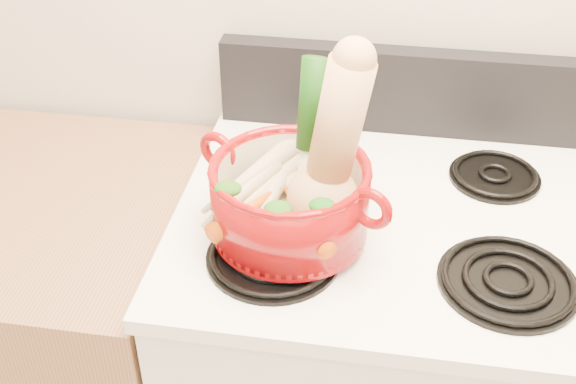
# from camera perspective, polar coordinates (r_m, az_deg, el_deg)

# --- Properties ---
(cooktop) EXTENTS (0.78, 0.67, 0.03)m
(cooktop) POSITION_cam_1_polar(r_m,az_deg,el_deg) (1.33, 8.17, -2.13)
(cooktop) COLOR white
(cooktop) RESTS_ON stove_body
(control_backsplash) EXTENTS (0.76, 0.05, 0.18)m
(control_backsplash) POSITION_cam_1_polar(r_m,az_deg,el_deg) (1.53, 9.01, 7.89)
(control_backsplash) COLOR black
(control_backsplash) RESTS_ON cooktop
(burner_front_left) EXTENTS (0.22, 0.22, 0.02)m
(burner_front_left) POSITION_cam_1_polar(r_m,az_deg,el_deg) (1.20, -1.18, -4.99)
(burner_front_left) COLOR black
(burner_front_left) RESTS_ON cooktop
(burner_front_right) EXTENTS (0.22, 0.22, 0.02)m
(burner_front_right) POSITION_cam_1_polar(r_m,az_deg,el_deg) (1.21, 16.98, -6.67)
(burner_front_right) COLOR black
(burner_front_right) RESTS_ON cooktop
(burner_back_left) EXTENTS (0.17, 0.17, 0.02)m
(burner_back_left) POSITION_cam_1_polar(r_m,az_deg,el_deg) (1.44, 0.94, 2.75)
(burner_back_left) COLOR black
(burner_back_left) RESTS_ON cooktop
(burner_back_right) EXTENTS (0.17, 0.17, 0.02)m
(burner_back_right) POSITION_cam_1_polar(r_m,az_deg,el_deg) (1.44, 16.03, 1.32)
(burner_back_right) COLOR black
(burner_back_right) RESTS_ON cooktop
(dutch_oven) EXTENTS (0.35, 0.35, 0.13)m
(dutch_oven) POSITION_cam_1_polar(r_m,az_deg,el_deg) (1.20, 0.15, -0.62)
(dutch_oven) COLOR maroon
(dutch_oven) RESTS_ON burner_front_left
(pot_handle_left) EXTENTS (0.07, 0.05, 0.07)m
(pot_handle_left) POSITION_cam_1_polar(r_m,az_deg,el_deg) (1.25, -5.58, 3.27)
(pot_handle_left) COLOR maroon
(pot_handle_left) RESTS_ON dutch_oven
(pot_handle_right) EXTENTS (0.07, 0.05, 0.07)m
(pot_handle_right) POSITION_cam_1_polar(r_m,az_deg,el_deg) (1.11, 6.57, -1.30)
(pot_handle_right) COLOR maroon
(pot_handle_right) RESTS_ON dutch_oven
(squash) EXTENTS (0.21, 0.18, 0.32)m
(squash) POSITION_cam_1_polar(r_m,az_deg,el_deg) (1.12, 2.93, 3.63)
(squash) COLOR tan
(squash) RESTS_ON dutch_oven
(leek) EXTENTS (0.06, 0.10, 0.28)m
(leek) POSITION_cam_1_polar(r_m,az_deg,el_deg) (1.17, 1.74, 4.39)
(leek) COLOR white
(leek) RESTS_ON dutch_oven
(ginger) EXTENTS (0.09, 0.07, 0.04)m
(ginger) POSITION_cam_1_polar(r_m,az_deg,el_deg) (1.26, 1.13, 0.60)
(ginger) COLOR tan
(ginger) RESTS_ON dutch_oven
(parsnip_0) EXTENTS (0.08, 0.25, 0.07)m
(parsnip_0) POSITION_cam_1_polar(r_m,az_deg,el_deg) (1.23, -1.12, 0.12)
(parsnip_0) COLOR beige
(parsnip_0) RESTS_ON dutch_oven
(parsnip_1) EXTENTS (0.14, 0.20, 0.06)m
(parsnip_1) POSITION_cam_1_polar(r_m,az_deg,el_deg) (1.23, -2.13, 0.13)
(parsnip_1) COLOR #ECE4C0
(parsnip_1) RESTS_ON dutch_oven
(parsnip_2) EXTENTS (0.08, 0.20, 0.06)m
(parsnip_2) POSITION_cam_1_polar(r_m,az_deg,el_deg) (1.25, -0.68, 0.83)
(parsnip_2) COLOR beige
(parsnip_2) RESTS_ON dutch_oven
(parsnip_3) EXTENTS (0.13, 0.18, 0.06)m
(parsnip_3) POSITION_cam_1_polar(r_m,az_deg,el_deg) (1.21, -3.85, -0.05)
(parsnip_3) COLOR beige
(parsnip_3) RESTS_ON dutch_oven
(parsnip_4) EXTENTS (0.14, 0.18, 0.05)m
(parsnip_4) POSITION_cam_1_polar(r_m,az_deg,el_deg) (1.26, -2.11, 1.67)
(parsnip_4) COLOR beige
(parsnip_4) RESTS_ON dutch_oven
(parsnip_5) EXTENTS (0.17, 0.23, 0.07)m
(parsnip_5) POSITION_cam_1_polar(r_m,az_deg,el_deg) (1.23, -2.67, 1.57)
(parsnip_5) COLOR beige
(parsnip_5) RESTS_ON dutch_oven
(carrot_0) EXTENTS (0.05, 0.18, 0.05)m
(carrot_0) POSITION_cam_1_polar(r_m,az_deg,el_deg) (1.17, 0.13, -2.56)
(carrot_0) COLOR #BB5809
(carrot_0) RESTS_ON dutch_oven
(carrot_1) EXTENTS (0.12, 0.15, 0.05)m
(carrot_1) POSITION_cam_1_polar(r_m,az_deg,el_deg) (1.19, -3.28, -1.62)
(carrot_1) COLOR orange
(carrot_1) RESTS_ON dutch_oven
(carrot_2) EXTENTS (0.12, 0.16, 0.05)m
(carrot_2) POSITION_cam_1_polar(r_m,az_deg,el_deg) (1.16, 1.43, -2.24)
(carrot_2) COLOR #DC440B
(carrot_2) RESTS_ON dutch_oven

